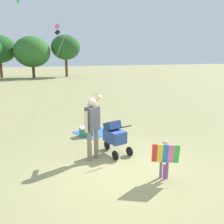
% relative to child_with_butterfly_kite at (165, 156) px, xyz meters
% --- Properties ---
extents(ground_plane, '(120.00, 120.00, 0.00)m').
position_rel_child_with_butterfly_kite_xyz_m(ground_plane, '(-0.78, 0.63, -0.59)').
color(ground_plane, '#938E5B').
extents(child_with_butterfly_kite, '(0.63, 0.49, 0.96)m').
position_rel_child_with_butterfly_kite_xyz_m(child_with_butterfly_kite, '(0.00, 0.00, 0.00)').
color(child_with_butterfly_kite, '#7F705B').
rests_on(child_with_butterfly_kite, ground).
extents(person_adult_flyer, '(0.57, 0.69, 1.86)m').
position_rel_child_with_butterfly_kite_xyz_m(person_adult_flyer, '(-1.27, 1.71, 0.48)').
color(person_adult_flyer, '#7F705B').
rests_on(person_adult_flyer, ground).
extents(stroller, '(0.70, 1.12, 1.03)m').
position_rel_child_with_butterfly_kite_xyz_m(stroller, '(-0.55, 1.86, 0.01)').
color(stroller, black).
rests_on(stroller, ground).
extents(kite_orange_delta, '(2.24, 1.22, 4.53)m').
position_rel_child_with_butterfly_kite_xyz_m(kite_orange_delta, '(-0.92, 9.15, 3.60)').
color(kite_orange_delta, pink).
rests_on(kite_orange_delta, ground).
extents(picnic_blanket, '(1.57, 1.52, 0.02)m').
position_rel_child_with_butterfly_kite_xyz_m(picnic_blanket, '(-0.53, 4.02, -0.58)').
color(picnic_blanket, '#3366B2').
rests_on(picnic_blanket, ground).
extents(cooler_box, '(0.45, 0.33, 0.35)m').
position_rel_child_with_butterfly_kite_xyz_m(cooler_box, '(-0.92, 3.78, -0.42)').
color(cooler_box, '#288466').
rests_on(cooler_box, ground).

